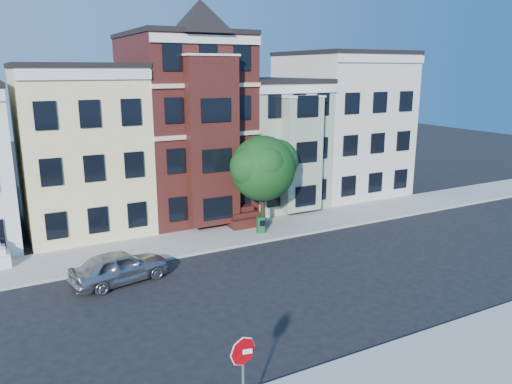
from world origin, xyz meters
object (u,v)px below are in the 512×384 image
street_tree (263,173)px  stop_sign (243,376)px  newspaper_box (261,225)px  parked_car (120,267)px

street_tree → stop_sign: bearing=-120.8°
stop_sign → newspaper_box: bearing=71.5°
newspaper_box → street_tree: bearing=61.5°
street_tree → parked_car: (-9.66, -3.36, -3.02)m
street_tree → newspaper_box: size_ratio=7.19×
street_tree → parked_car: size_ratio=1.57×
parked_car → stop_sign: bearing=172.3°
parked_car → newspaper_box: (9.30, 2.98, -0.13)m
street_tree → stop_sign: (-9.03, -15.13, -2.11)m
street_tree → stop_sign: size_ratio=2.36×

